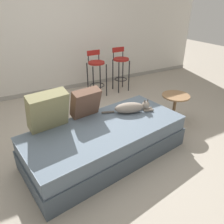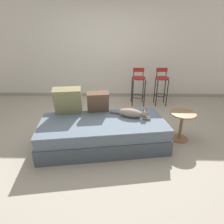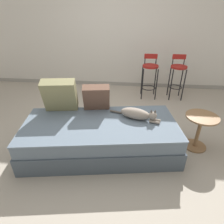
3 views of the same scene
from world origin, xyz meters
name	(u,v)px [view 3 (image 3 of 3)]	position (x,y,z in m)	size (l,w,h in m)	color
ground_plane	(105,133)	(0.00, 0.00, 0.00)	(16.00, 16.00, 0.00)	#A89E8E
wall_back_panel	(117,32)	(0.00, 2.25, 1.30)	(8.00, 0.10, 2.60)	silver
wall_baseboard_trim	(116,84)	(0.00, 2.20, 0.04)	(8.00, 0.02, 0.09)	gray
couch	(101,136)	(0.00, -0.40, 0.23)	(2.21, 1.26, 0.46)	#44505B
throw_pillow_corner	(60,95)	(-0.63, -0.11, 0.71)	(0.51, 0.36, 0.50)	#847F56
throw_pillow_middle	(96,97)	(-0.11, -0.03, 0.66)	(0.42, 0.30, 0.41)	brown
cat	(137,114)	(0.50, -0.24, 0.54)	(0.72, 0.31, 0.19)	gray
bar_stool_near_window	(150,73)	(0.79, 1.56, 0.57)	(0.34, 0.34, 0.95)	black
bar_stool_by_doorway	(178,72)	(1.39, 1.56, 0.59)	(0.34, 0.34, 0.95)	black
side_table	(200,127)	(1.38, -0.19, 0.34)	(0.44, 0.44, 0.52)	olive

